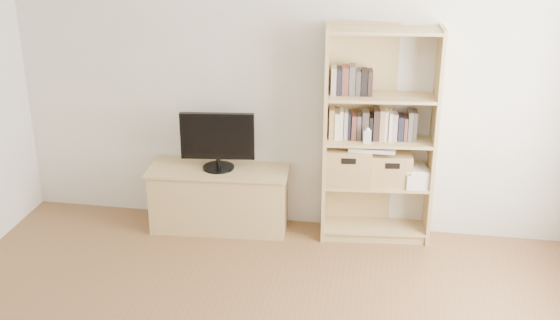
% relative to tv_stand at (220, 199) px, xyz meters
% --- Properties ---
extents(back_wall, '(4.50, 0.02, 2.60)m').
position_rel_tv_stand_xyz_m(back_wall, '(0.56, 0.20, 1.05)').
color(back_wall, beige).
rests_on(back_wall, floor).
extents(tv_stand, '(1.12, 0.49, 0.50)m').
position_rel_tv_stand_xyz_m(tv_stand, '(0.00, 0.00, 0.00)').
color(tv_stand, tan).
rests_on(tv_stand, floor).
extents(bookshelf, '(0.88, 0.39, 1.70)m').
position_rel_tv_stand_xyz_m(bookshelf, '(1.26, 0.05, 0.60)').
color(bookshelf, tan).
rests_on(bookshelf, floor).
extents(television, '(0.59, 0.11, 0.46)m').
position_rel_tv_stand_xyz_m(television, '(0.00, 0.00, 0.50)').
color(television, black).
rests_on(television, tv_stand).
extents(books_row_mid, '(0.80, 0.24, 0.21)m').
position_rel_tv_stand_xyz_m(books_row_mid, '(1.26, 0.07, 0.69)').
color(books_row_mid, '#9E7C56').
rests_on(books_row_mid, bookshelf).
extents(books_row_upper, '(0.40, 0.17, 0.20)m').
position_rel_tv_stand_xyz_m(books_row_upper, '(1.07, 0.05, 1.04)').
color(books_row_upper, '#9E7C56').
rests_on(books_row_upper, bookshelf).
extents(baby_monitor, '(0.06, 0.04, 0.10)m').
position_rel_tv_stand_xyz_m(baby_monitor, '(1.18, -0.05, 0.63)').
color(baby_monitor, white).
rests_on(baby_monitor, bookshelf).
extents(basket_left, '(0.38, 0.32, 0.29)m').
position_rel_tv_stand_xyz_m(basket_left, '(1.04, 0.03, 0.37)').
color(basket_left, olive).
rests_on(basket_left, bookshelf).
extents(basket_right, '(0.33, 0.29, 0.25)m').
position_rel_tv_stand_xyz_m(basket_right, '(1.37, 0.06, 0.35)').
color(basket_right, olive).
rests_on(basket_right, bookshelf).
extents(laptop, '(0.36, 0.25, 0.03)m').
position_rel_tv_stand_xyz_m(laptop, '(1.22, 0.03, 0.53)').
color(laptop, silver).
rests_on(laptop, basket_left).
extents(magazine_stack, '(0.24, 0.30, 0.12)m').
position_rel_tv_stand_xyz_m(magazine_stack, '(1.55, 0.08, 0.28)').
color(magazine_stack, beige).
rests_on(magazine_stack, bookshelf).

